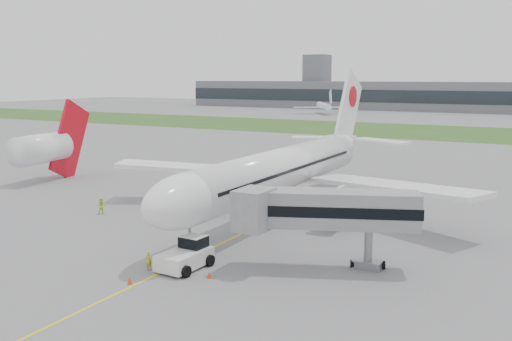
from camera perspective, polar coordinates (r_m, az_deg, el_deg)
The scene contains 14 objects.
ground at distance 65.68m, azimuth 0.96°, elevation -5.21°, with size 600.00×600.00×0.00m, color gray.
apron_markings at distance 61.45m, azimuth -1.21°, elevation -6.24°, with size 70.00×70.00×0.04m, color yellow, non-canonical shape.
grass_strip at distance 179.56m, azimuth 19.02°, elevation 3.59°, with size 600.00×50.00×0.02m, color #27541F.
terminal_building at distance 287.90m, azimuth 22.81°, elevation 6.76°, with size 320.00×22.30×14.00m.
control_tower at distance 312.54m, azimuth 6.06°, elevation 6.30°, with size 12.00×12.00×56.00m, color slate, non-canonical shape.
airliner at distance 68.79m, azimuth 2.85°, elevation 0.27°, with size 48.13×53.95×17.88m.
pushback_tug at distance 50.70m, azimuth -6.93°, elevation -8.31°, with size 3.65×5.21×2.60m.
jet_bridge at distance 49.15m, azimuth 6.64°, elevation -3.95°, with size 14.79×9.38×7.12m.
safety_cone_left at distance 47.85m, azimuth -12.51°, elevation -10.69°, with size 0.44×0.44×0.61m, color #E53D0C.
safety_cone_right at distance 48.22m, azimuth -4.70°, elevation -10.35°, with size 0.42×0.42×0.58m, color #E53D0C.
ground_crew_near at distance 50.78m, azimuth -10.69°, elevation -8.84°, with size 0.59×0.38×1.61m, color gold.
ground_crew_far at distance 71.75m, azimuth -15.17°, elevation -3.48°, with size 0.95×0.74×1.95m, color #BAEC27.
neighbor_aircraft at distance 96.50m, azimuth -20.35°, elevation 2.17°, with size 6.15×16.86×13.63m.
distant_aircraft_left at distance 257.08m, azimuth 6.77°, elevation 5.63°, with size 26.88×23.72×10.28m, color white, non-canonical shape.
Camera 1 is at (29.39, -56.36, 16.55)m, focal length 40.00 mm.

